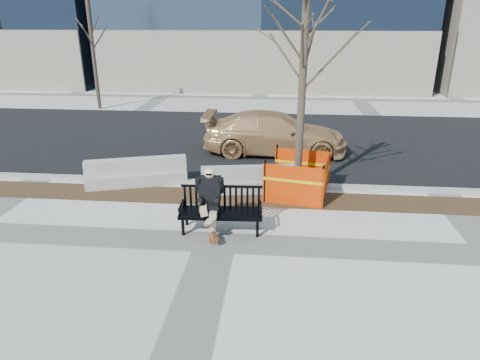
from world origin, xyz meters
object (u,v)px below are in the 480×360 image
object	(u,v)px
bench	(221,230)
jersey_barrier_left	(138,185)
jersey_barrier_right	(249,192)
sedan	(274,153)
seated_man	(210,229)
tree_fence	(297,195)

from	to	relation	value
bench	jersey_barrier_left	world-z (taller)	bench
jersey_barrier_left	jersey_barrier_right	distance (m)	3.45
bench	jersey_barrier_left	distance (m)	4.02
sedan	seated_man	bearing A→B (deg)	167.01
bench	jersey_barrier_right	size ratio (longest dim) A/B	0.72
tree_fence	jersey_barrier_right	size ratio (longest dim) A/B	2.24
bench	tree_fence	bearing A→B (deg)	49.07
jersey_barrier_left	bench	bearing A→B (deg)	-60.08
tree_fence	sedan	bearing A→B (deg)	100.16
bench	jersey_barrier_right	world-z (taller)	bench
jersey_barrier_right	jersey_barrier_left	bearing A→B (deg)	166.98
sedan	jersey_barrier_left	xyz separation A→B (m)	(-4.12, -3.70, 0.00)
bench	tree_fence	distance (m)	3.04
seated_man	tree_fence	xyz separation A→B (m)	(2.15, 2.35, 0.00)
tree_fence	jersey_barrier_left	xyz separation A→B (m)	(-4.84, 0.33, 0.00)
jersey_barrier_left	jersey_barrier_right	bearing A→B (deg)	-21.01
bench	jersey_barrier_right	xyz separation A→B (m)	(0.48, 2.51, 0.00)
tree_fence	jersey_barrier_left	size ratio (longest dim) A/B	2.07
bench	sedan	xyz separation A→B (m)	(1.16, 6.42, 0.00)
tree_fence	sedan	distance (m)	4.09
sedan	jersey_barrier_right	bearing A→B (deg)	169.88
bench	jersey_barrier_left	xyz separation A→B (m)	(-2.96, 2.72, 0.00)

